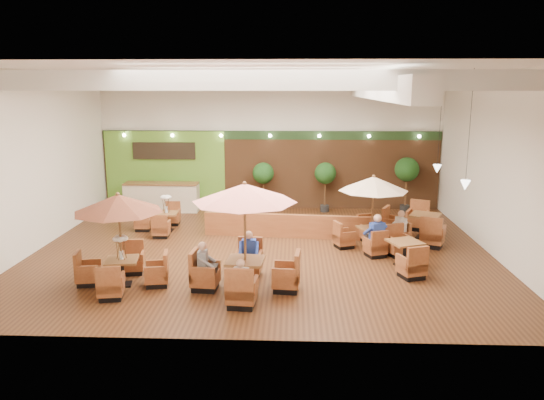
# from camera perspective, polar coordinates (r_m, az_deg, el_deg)

# --- Properties ---
(room) EXTENTS (14.04, 14.00, 5.52)m
(room) POSITION_cam_1_polar(r_m,az_deg,el_deg) (17.13, -0.07, 7.49)
(room) COLOR #381E0F
(room) RESTS_ON ground
(service_counter) EXTENTS (3.00, 0.75, 1.18)m
(service_counter) POSITION_cam_1_polar(r_m,az_deg,el_deg) (22.07, -11.77, 0.30)
(service_counter) COLOR beige
(service_counter) RESTS_ON ground
(booth_divider) EXTENTS (5.75, 0.69, 0.80)m
(booth_divider) POSITION_cam_1_polar(r_m,az_deg,el_deg) (17.92, 1.77, -2.80)
(booth_divider) COLOR brown
(booth_divider) RESTS_ON ground
(table_0) EXTENTS (2.46, 2.46, 2.44)m
(table_0) POSITION_cam_1_polar(r_m,az_deg,el_deg) (13.87, -16.10, -2.35)
(table_0) COLOR brown
(table_0) RESTS_ON ground
(table_1) EXTENTS (2.75, 2.75, 2.78)m
(table_1) POSITION_cam_1_polar(r_m,az_deg,el_deg) (12.96, -2.94, -1.90)
(table_1) COLOR brown
(table_1) RESTS_ON ground
(table_2) EXTENTS (2.44, 2.44, 2.35)m
(table_2) POSITION_cam_1_polar(r_m,az_deg,el_deg) (16.74, 10.81, 0.21)
(table_2) COLOR brown
(table_2) RESTS_ON ground
(table_3) EXTENTS (1.51, 2.25, 1.44)m
(table_3) POSITION_cam_1_polar(r_m,az_deg,el_deg) (19.12, -11.87, -1.98)
(table_3) COLOR brown
(table_3) RESTS_ON ground
(table_4) EXTENTS (1.08, 2.67, 0.94)m
(table_4) POSITION_cam_1_polar(r_m,az_deg,el_deg) (15.56, 14.06, -5.67)
(table_4) COLOR brown
(table_4) RESTS_ON ground
(table_5) EXTENTS (2.10, 2.98, 1.04)m
(table_5) POSITION_cam_1_polar(r_m,az_deg,el_deg) (18.52, 15.16, -2.78)
(table_5) COLOR brown
(table_5) RESTS_ON ground
(topiary_0) EXTENTS (0.86, 0.86, 2.00)m
(topiary_0) POSITION_cam_1_polar(r_m,az_deg,el_deg) (21.47, -0.95, 2.70)
(topiary_0) COLOR black
(topiary_0) RESTS_ON ground
(topiary_1) EXTENTS (0.87, 0.87, 2.02)m
(topiary_1) POSITION_cam_1_polar(r_m,az_deg,el_deg) (21.47, 5.75, 2.67)
(topiary_1) COLOR black
(topiary_1) RESTS_ON ground
(topiary_2) EXTENTS (0.97, 0.97, 2.25)m
(topiary_2) POSITION_cam_1_polar(r_m,az_deg,el_deg) (21.87, 14.30, 2.98)
(topiary_2) COLOR black
(topiary_2) RESTS_ON ground
(diner_0) EXTENTS (0.38, 0.33, 0.71)m
(diner_0) POSITION_cam_1_polar(r_m,az_deg,el_deg) (12.34, -3.32, -8.26)
(diner_0) COLOR silver
(diner_0) RESTS_ON ground
(diner_1) EXTENTS (0.38, 0.31, 0.78)m
(diner_1) POSITION_cam_1_polar(r_m,az_deg,el_deg) (14.25, -2.51, -5.31)
(diner_1) COLOR #223B96
(diner_1) RESTS_ON ground
(diner_2) EXTENTS (0.31, 0.39, 0.79)m
(diner_2) POSITION_cam_1_polar(r_m,az_deg,el_deg) (13.41, -7.25, -6.51)
(diner_2) COLOR slate
(diner_2) RESTS_ON ground
(diner_3) EXTENTS (0.48, 0.46, 0.86)m
(diner_3) POSITION_cam_1_polar(r_m,az_deg,el_deg) (16.11, 11.12, -3.34)
(diner_3) COLOR #223B96
(diner_3) RESTS_ON ground
(diner_4) EXTENTS (0.39, 0.42, 0.77)m
(diner_4) POSITION_cam_1_polar(r_m,az_deg,el_deg) (17.09, 13.54, -2.68)
(diner_4) COLOR silver
(diner_4) RESTS_ON ground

